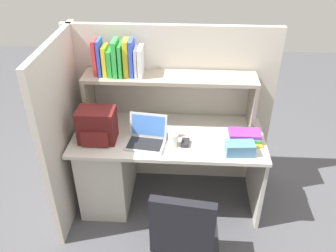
{
  "coord_description": "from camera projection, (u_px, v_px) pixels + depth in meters",
  "views": [
    {
      "loc": [
        0.15,
        -2.48,
        2.4
      ],
      "look_at": [
        0.0,
        -0.05,
        0.85
      ],
      "focal_mm": 38.01,
      "sensor_mm": 36.0,
      "label": 1
    }
  ],
  "objects": [
    {
      "name": "overhead_hutch",
      "position": [
        170.0,
        87.0,
        2.97
      ],
      "size": [
        1.44,
        0.28,
        0.45
      ],
      "color": "gray",
      "rests_on": "desk"
    },
    {
      "name": "tissue_box",
      "position": [
        240.0,
        148.0,
        2.74
      ],
      "size": [
        0.23,
        0.14,
        0.1
      ],
      "primitive_type": "cube",
      "rotation": [
        0.0,
        0.0,
        0.08
      ],
      "color": "teal",
      "rests_on": "desk"
    },
    {
      "name": "desk_book_stack",
      "position": [
        245.0,
        137.0,
        2.89
      ],
      "size": [
        0.26,
        0.18,
        0.08
      ],
      "color": "yellow",
      "rests_on": "desk"
    },
    {
      "name": "reference_books_on_shelf",
      "position": [
        119.0,
        59.0,
        2.86
      ],
      "size": [
        0.4,
        0.19,
        0.3
      ],
      "color": "red",
      "rests_on": "overhead_hutch"
    },
    {
      "name": "office_chair",
      "position": [
        184.0,
        244.0,
        2.45
      ],
      "size": [
        0.52,
        0.52,
        0.93
      ],
      "rotation": [
        0.0,
        0.0,
        3.02
      ],
      "color": "black",
      "rests_on": "ground_plane"
    },
    {
      "name": "backpack",
      "position": [
        97.0,
        126.0,
        2.85
      ],
      "size": [
        0.3,
        0.23,
        0.28
      ],
      "color": "#591919",
      "rests_on": "desk"
    },
    {
      "name": "ground_plane",
      "position": [
        168.0,
        198.0,
        3.38
      ],
      "size": [
        8.0,
        8.0,
        0.0
      ],
      "primitive_type": "plane",
      "color": "#4C4C51"
    },
    {
      "name": "cubicle_partition_left",
      "position": [
        66.0,
        130.0,
        2.96
      ],
      "size": [
        0.05,
        1.06,
        1.55
      ],
      "primitive_type": "cube",
      "color": "#BCB5A8",
      "rests_on": "ground_plane"
    },
    {
      "name": "laptop",
      "position": [
        146.0,
        137.0,
        2.87
      ],
      "size": [
        0.34,
        0.29,
        0.22
      ],
      "color": "#B7BABF",
      "rests_on": "desk"
    },
    {
      "name": "cubicle_partition_rear",
      "position": [
        171.0,
        108.0,
        3.28
      ],
      "size": [
        1.84,
        0.05,
        1.55
      ],
      "primitive_type": "cube",
      "color": "#BCB5A8",
      "rests_on": "ground_plane"
    },
    {
      "name": "paper_cup",
      "position": [
        173.0,
        140.0,
        2.83
      ],
      "size": [
        0.08,
        0.08,
        0.11
      ],
      "primitive_type": "cylinder",
      "color": "white",
      "rests_on": "desk"
    },
    {
      "name": "desk",
      "position": [
        125.0,
        164.0,
        3.18
      ],
      "size": [
        1.6,
        0.7,
        0.73
      ],
      "color": "beige",
      "rests_on": "ground_plane"
    },
    {
      "name": "computer_mouse",
      "position": [
        185.0,
        143.0,
        2.86
      ],
      "size": [
        0.07,
        0.11,
        0.03
      ],
      "primitive_type": "cube",
      "rotation": [
        0.0,
        0.0,
        -0.1
      ],
      "color": "#262628",
      "rests_on": "desk"
    }
  ]
}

